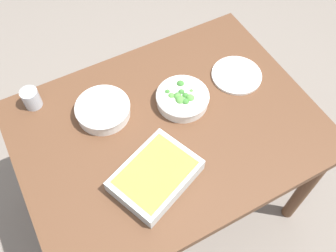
# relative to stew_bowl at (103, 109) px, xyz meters

# --- Properties ---
(ground_plane) EXTENTS (6.00, 6.00, 0.00)m
(ground_plane) POSITION_rel_stew_bowl_xyz_m (0.20, -0.18, -0.77)
(ground_plane) COLOR slate
(dining_table) EXTENTS (1.20, 0.90, 0.74)m
(dining_table) POSITION_rel_stew_bowl_xyz_m (0.20, -0.18, -0.12)
(dining_table) COLOR brown
(dining_table) RESTS_ON ground_plane
(stew_bowl) EXTENTS (0.22, 0.22, 0.06)m
(stew_bowl) POSITION_rel_stew_bowl_xyz_m (0.00, 0.00, 0.00)
(stew_bowl) COLOR silver
(stew_bowl) RESTS_ON dining_table
(broccoli_bowl) EXTENTS (0.22, 0.22, 0.07)m
(broccoli_bowl) POSITION_rel_stew_bowl_xyz_m (0.31, -0.10, -0.00)
(broccoli_bowl) COLOR silver
(broccoli_bowl) RESTS_ON dining_table
(baking_dish) EXTENTS (0.36, 0.32, 0.06)m
(baking_dish) POSITION_rel_stew_bowl_xyz_m (0.05, -0.36, 0.00)
(baking_dish) COLOR silver
(baking_dish) RESTS_ON dining_table
(drink_cup) EXTENTS (0.07, 0.07, 0.08)m
(drink_cup) POSITION_rel_stew_bowl_xyz_m (-0.24, 0.18, 0.01)
(drink_cup) COLOR #B2BCC6
(drink_cup) RESTS_ON dining_table
(side_plate) EXTENTS (0.22, 0.22, 0.01)m
(side_plate) POSITION_rel_stew_bowl_xyz_m (0.59, -0.09, -0.03)
(side_plate) COLOR silver
(side_plate) RESTS_ON dining_table
(spoon_by_stew) EXTENTS (0.05, 0.18, 0.01)m
(spoon_by_stew) POSITION_rel_stew_bowl_xyz_m (-0.01, -0.04, -0.03)
(spoon_by_stew) COLOR silver
(spoon_by_stew) RESTS_ON dining_table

